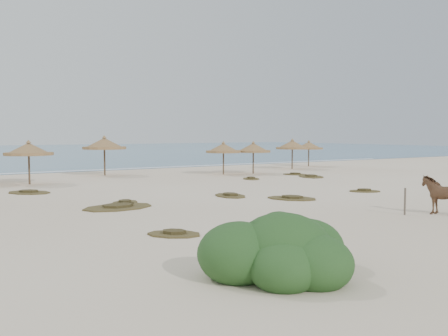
# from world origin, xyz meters

# --- Properties ---
(ground) EXTENTS (160.00, 160.00, 0.00)m
(ground) POSITION_xyz_m (0.00, 0.00, 0.00)
(ground) COLOR beige
(ground) RESTS_ON ground
(ocean) EXTENTS (200.00, 100.00, 0.01)m
(ocean) POSITION_xyz_m (0.00, 75.00, 0.00)
(ocean) COLOR #2C6386
(ocean) RESTS_ON ground
(foam_line) EXTENTS (70.00, 0.60, 0.01)m
(foam_line) POSITION_xyz_m (0.00, 26.00, 0.00)
(foam_line) COLOR white
(foam_line) RESTS_ON ground
(palapa_2) EXTENTS (3.93, 3.93, 2.79)m
(palapa_2) POSITION_xyz_m (-7.70, 16.63, 2.17)
(palapa_2) COLOR brown
(palapa_2) RESTS_ON ground
(palapa_3) EXTENTS (4.05, 4.05, 3.05)m
(palapa_3) POSITION_xyz_m (-1.49, 20.38, 2.37)
(palapa_3) COLOR brown
(palapa_3) RESTS_ON ground
(palapa_4) EXTENTS (3.27, 3.27, 2.59)m
(palapa_4) POSITION_xyz_m (8.97, 15.63, 2.01)
(palapa_4) COLOR brown
(palapa_4) RESTS_ON ground
(palapa_5) EXTENTS (3.59, 3.59, 2.59)m
(palapa_5) POSITION_xyz_m (6.56, 16.25, 2.01)
(palapa_5) COLOR brown
(palapa_5) RESTS_ON ground
(palapa_6) EXTENTS (3.81, 3.81, 2.73)m
(palapa_6) POSITION_xyz_m (14.97, 17.90, 2.12)
(palapa_6) COLOR brown
(palapa_6) RESTS_ON ground
(palapa_7) EXTENTS (3.30, 3.30, 2.54)m
(palapa_7) POSITION_xyz_m (18.63, 19.73, 1.97)
(palapa_7) COLOR brown
(palapa_7) RESTS_ON ground
(horse) EXTENTS (1.75, 1.93, 1.53)m
(horse) POSITION_xyz_m (3.59, -4.52, 0.76)
(horse) COLOR brown
(horse) RESTS_ON ground
(fence_post_near) EXTENTS (0.10, 0.10, 1.06)m
(fence_post_near) POSITION_xyz_m (2.06, -3.75, 0.53)
(fence_post_near) COLOR brown
(fence_post_near) RESTS_ON ground
(bush) EXTENTS (3.70, 3.26, 1.66)m
(bush) POSITION_xyz_m (-7.35, -7.62, 0.54)
(bush) COLOR #285022
(bush) RESTS_ON ground
(scrub_1) EXTENTS (3.31, 2.34, 0.16)m
(scrub_1) POSITION_xyz_m (-6.69, 4.12, 0.05)
(scrub_1) COLOR brown
(scrub_1) RESTS_ON ground
(scrub_2) EXTENTS (1.94, 1.98, 0.16)m
(scrub_2) POSITION_xyz_m (-5.94, 5.26, 0.05)
(scrub_2) COLOR brown
(scrub_2) RESTS_ON ground
(scrub_3) EXTENTS (1.63, 2.28, 0.16)m
(scrub_3) POSITION_xyz_m (-0.46, 4.78, 0.05)
(scrub_3) COLOR brown
(scrub_3) RESTS_ON ground
(scrub_4) EXTENTS (2.02, 1.88, 0.16)m
(scrub_4) POSITION_xyz_m (6.81, 2.43, 0.05)
(scrub_4) COLOR brown
(scrub_4) RESTS_ON ground
(scrub_5) EXTENTS (2.60, 3.08, 0.16)m
(scrub_5) POSITION_xyz_m (10.69, 10.84, 0.05)
(scrub_5) COLOR brown
(scrub_5) RESTS_ON ground
(scrub_6) EXTENTS (2.78, 2.96, 0.16)m
(scrub_6) POSITION_xyz_m (-8.74, 11.78, 0.05)
(scrub_6) COLOR brown
(scrub_6) RESTS_ON ground
(scrub_7) EXTENTS (1.65, 1.99, 0.16)m
(scrub_7) POSITION_xyz_m (5.98, 11.82, 0.05)
(scrub_7) COLOR brown
(scrub_7) RESTS_ON ground
(scrub_9) EXTENTS (2.66, 2.91, 0.16)m
(scrub_9) POSITION_xyz_m (1.48, 2.29, 0.05)
(scrub_9) COLOR brown
(scrub_9) RESTS_ON ground
(scrub_10) EXTENTS (2.01, 2.28, 0.16)m
(scrub_10) POSITION_xyz_m (11.03, 12.97, 0.05)
(scrub_10) COLOR brown
(scrub_10) RESTS_ON ground
(scrub_11) EXTENTS (2.02, 2.01, 0.16)m
(scrub_11) POSITION_xyz_m (-7.31, -2.28, 0.05)
(scrub_11) COLOR brown
(scrub_11) RESTS_ON ground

